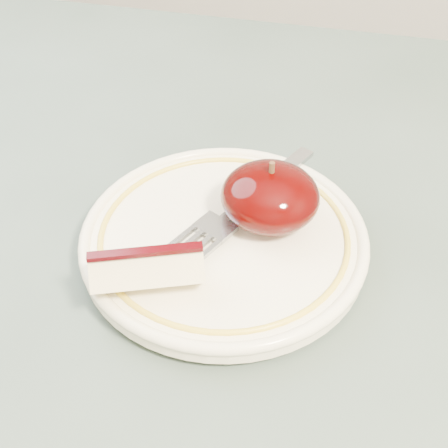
% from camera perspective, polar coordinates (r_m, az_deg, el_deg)
% --- Properties ---
extents(table, '(0.90, 0.90, 0.75)m').
position_cam_1_polar(table, '(0.49, -2.32, -15.25)').
color(table, brown).
rests_on(table, ground).
extents(plate, '(0.21, 0.21, 0.02)m').
position_cam_1_polar(plate, '(0.45, -0.00, -1.32)').
color(plate, '#F6ECCE').
rests_on(plate, table).
extents(apple_half, '(0.07, 0.07, 0.05)m').
position_cam_1_polar(apple_half, '(0.44, 4.23, 2.52)').
color(apple_half, black).
rests_on(apple_half, plate).
extents(apple_wedge, '(0.08, 0.05, 0.03)m').
position_cam_1_polar(apple_wedge, '(0.40, -7.02, -4.19)').
color(apple_wedge, beige).
rests_on(apple_wedge, plate).
extents(fork, '(0.09, 0.15, 0.00)m').
position_cam_1_polar(fork, '(0.46, 1.79, 1.83)').
color(fork, gray).
rests_on(fork, plate).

